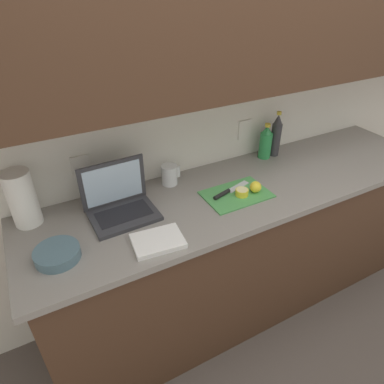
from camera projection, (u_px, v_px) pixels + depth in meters
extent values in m
plane|color=#564C47|center=(237.00, 298.00, 2.41)|extent=(12.00, 12.00, 0.00)
cube|color=white|center=(218.00, 103.00, 1.95)|extent=(5.20, 0.06, 2.60)
cube|color=white|center=(81.00, 167.00, 1.70)|extent=(0.09, 0.01, 0.12)
cube|color=white|center=(245.00, 129.00, 2.10)|extent=(0.09, 0.01, 0.12)
cube|color=#472D1E|center=(245.00, 14.00, 1.55)|extent=(4.42, 0.32, 0.70)
cube|color=#472D1E|center=(242.00, 250.00, 2.16)|extent=(2.39, 0.60, 0.90)
cube|color=gray|center=(249.00, 188.00, 1.90)|extent=(2.46, 0.64, 0.03)
cube|color=#9EA3A8|center=(355.00, 159.00, 2.33)|extent=(0.50, 0.42, 0.16)
cube|color=#333338|center=(124.00, 215.00, 1.65)|extent=(0.32, 0.24, 0.02)
cube|color=black|center=(124.00, 213.00, 1.65)|extent=(0.26, 0.14, 0.00)
cube|color=#333338|center=(113.00, 183.00, 1.67)|extent=(0.33, 0.02, 0.24)
cube|color=silver|center=(114.00, 184.00, 1.66)|extent=(0.28, 0.01, 0.20)
cube|color=#4C9E51|center=(236.00, 194.00, 1.81)|extent=(0.35, 0.23, 0.01)
cube|color=silver|center=(238.00, 187.00, 1.87)|extent=(0.15, 0.07, 0.00)
cylinder|color=black|center=(222.00, 194.00, 1.79)|extent=(0.11, 0.05, 0.02)
cylinder|color=yellow|center=(242.00, 192.00, 1.79)|extent=(0.07, 0.07, 0.03)
cylinder|color=#F4EAA3|center=(242.00, 189.00, 1.78)|extent=(0.06, 0.06, 0.00)
sphere|color=yellow|center=(256.00, 187.00, 1.81)|extent=(0.06, 0.06, 0.06)
cylinder|color=#333338|center=(275.00, 140.00, 2.15)|extent=(0.06, 0.06, 0.21)
cone|color=#333338|center=(278.00, 119.00, 2.08)|extent=(0.06, 0.06, 0.06)
cylinder|color=gold|center=(279.00, 113.00, 2.05)|extent=(0.03, 0.03, 0.02)
cylinder|color=#2D934C|center=(265.00, 146.00, 2.13)|extent=(0.08, 0.08, 0.16)
cone|color=#2D934C|center=(267.00, 130.00, 2.08)|extent=(0.07, 0.07, 0.05)
cylinder|color=gold|center=(268.00, 125.00, 2.06)|extent=(0.03, 0.03, 0.02)
cylinder|color=silver|center=(169.00, 175.00, 1.88)|extent=(0.09, 0.09, 0.11)
cube|color=silver|center=(178.00, 172.00, 1.90)|extent=(0.02, 0.01, 0.06)
cylinder|color=slate|center=(57.00, 254.00, 1.41)|extent=(0.19, 0.19, 0.05)
cylinder|color=white|center=(22.00, 199.00, 1.55)|extent=(0.12, 0.12, 0.27)
cube|color=white|center=(158.00, 241.00, 1.49)|extent=(0.24, 0.18, 0.02)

